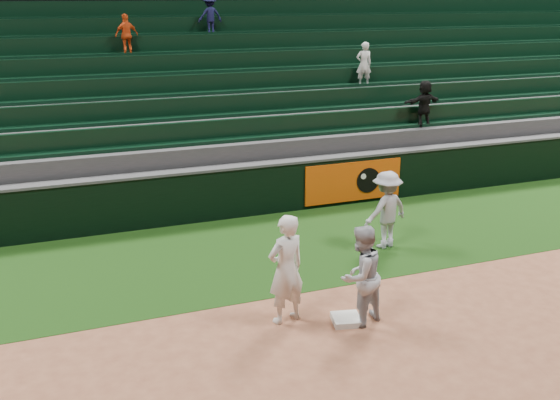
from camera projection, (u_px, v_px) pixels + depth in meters
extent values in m
plane|color=brown|center=(326.00, 316.00, 10.28)|extent=(70.00, 70.00, 0.00)
cube|color=black|center=(266.00, 249.00, 12.95)|extent=(36.00, 4.20, 0.01)
cube|color=silver|center=(346.00, 320.00, 10.07)|extent=(0.53, 0.53, 0.10)
imported|color=silver|center=(286.00, 269.00, 9.86)|extent=(0.76, 0.60, 1.83)
imported|color=#A7AAB1|center=(361.00, 276.00, 9.82)|extent=(0.99, 0.89, 1.67)
imported|color=#9D9FAA|center=(386.00, 210.00, 12.83)|extent=(1.17, 0.84, 1.63)
cube|color=black|center=(236.00, 192.00, 14.72)|extent=(36.00, 0.35, 1.20)
cube|color=#D84C0A|center=(353.00, 182.00, 15.54)|extent=(2.60, 0.05, 1.00)
cylinder|color=black|center=(368.00, 180.00, 15.64)|extent=(0.64, 0.02, 0.64)
cylinder|color=white|center=(363.00, 176.00, 15.54)|extent=(0.14, 0.02, 0.14)
cube|color=#424244|center=(235.00, 167.00, 14.52)|extent=(36.00, 0.40, 0.06)
cube|color=#323234|center=(227.00, 175.00, 15.29)|extent=(36.00, 0.85, 1.65)
cube|color=black|center=(223.00, 130.00, 15.18)|extent=(36.00, 0.14, 0.50)
cube|color=black|center=(225.00, 140.00, 15.10)|extent=(36.00, 0.45, 0.08)
cube|color=#323234|center=(218.00, 158.00, 15.98)|extent=(36.00, 0.85, 2.10)
cube|color=black|center=(214.00, 106.00, 15.80)|extent=(36.00, 0.14, 0.50)
cube|color=black|center=(216.00, 115.00, 15.71)|extent=(36.00, 0.45, 0.08)
cube|color=#323234|center=(209.00, 142.00, 16.66)|extent=(36.00, 0.85, 2.55)
cube|color=black|center=(205.00, 84.00, 16.41)|extent=(36.00, 0.14, 0.50)
cube|color=black|center=(207.00, 92.00, 16.32)|extent=(36.00, 0.45, 0.08)
cube|color=#323234|center=(202.00, 128.00, 17.35)|extent=(36.00, 0.85, 3.00)
cube|color=black|center=(197.00, 63.00, 17.02)|extent=(36.00, 0.14, 0.50)
cube|color=black|center=(199.00, 71.00, 16.94)|extent=(36.00, 0.45, 0.08)
cube|color=#323234|center=(195.00, 115.00, 18.04)|extent=(36.00, 0.85, 3.45)
cube|color=black|center=(189.00, 44.00, 17.64)|extent=(36.00, 0.14, 0.50)
cube|color=black|center=(191.00, 52.00, 17.55)|extent=(36.00, 0.45, 0.08)
cube|color=#323234|center=(188.00, 102.00, 18.72)|extent=(36.00, 0.85, 3.90)
cube|color=black|center=(182.00, 26.00, 18.25)|extent=(36.00, 0.14, 0.50)
cube|color=black|center=(184.00, 34.00, 18.17)|extent=(36.00, 0.45, 0.08)
cube|color=#323234|center=(182.00, 91.00, 19.41)|extent=(36.00, 0.85, 4.35)
cube|color=black|center=(176.00, 9.00, 18.87)|extent=(36.00, 0.14, 0.50)
cube|color=black|center=(177.00, 17.00, 18.78)|extent=(36.00, 0.45, 0.08)
imported|color=#DB4714|center=(127.00, 35.00, 16.70)|extent=(0.69, 0.45, 1.10)
imported|color=black|center=(424.00, 104.00, 16.60)|extent=(1.19, 0.52, 1.24)
imported|color=silver|center=(364.00, 64.00, 17.51)|extent=(0.49, 0.36, 1.23)
imported|color=#101135|center=(210.00, 15.00, 18.15)|extent=(0.74, 0.46, 1.09)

